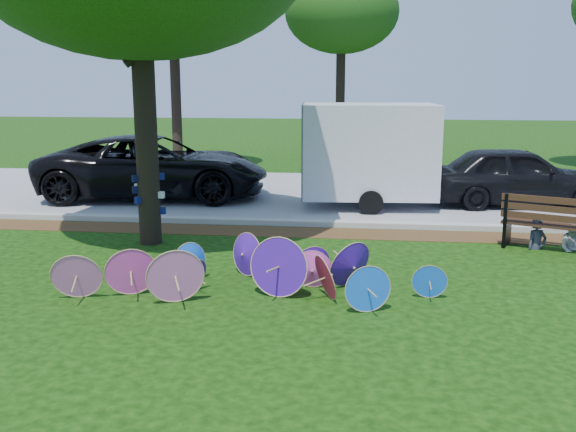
# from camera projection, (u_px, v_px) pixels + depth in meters

# --- Properties ---
(ground) EXTENTS (90.00, 90.00, 0.00)m
(ground) POSITION_uv_depth(u_px,v_px,m) (240.00, 301.00, 9.62)
(ground) COLOR black
(ground) RESTS_ON ground
(mulch_strip) EXTENTS (90.00, 1.00, 0.01)m
(mulch_strip) POSITION_uv_depth(u_px,v_px,m) (279.00, 232.00, 13.99)
(mulch_strip) COLOR #472D16
(mulch_strip) RESTS_ON ground
(curb) EXTENTS (90.00, 0.30, 0.12)m
(curb) POSITION_uv_depth(u_px,v_px,m) (282.00, 222.00, 14.65)
(curb) COLOR #B7B5AD
(curb) RESTS_ON ground
(street) EXTENTS (90.00, 8.00, 0.01)m
(street) POSITION_uv_depth(u_px,v_px,m) (300.00, 193.00, 18.70)
(street) COLOR gray
(street) RESTS_ON ground
(parasol_pile) EXTENTS (5.98, 2.06, 0.95)m
(parasol_pile) POSITION_uv_depth(u_px,v_px,m) (248.00, 270.00, 9.90)
(parasol_pile) COLOR pink
(parasol_pile) RESTS_ON ground
(black_van) EXTENTS (6.55, 3.57, 1.74)m
(black_van) POSITION_uv_depth(u_px,v_px,m) (154.00, 167.00, 17.83)
(black_van) COLOR black
(black_van) RESTS_ON ground
(dark_pickup) EXTENTS (4.75, 2.28, 1.56)m
(dark_pickup) POSITION_uv_depth(u_px,v_px,m) (516.00, 176.00, 16.77)
(dark_pickup) COLOR black
(dark_pickup) RESTS_ON ground
(cargo_trailer) EXTENTS (3.49, 2.35, 2.95)m
(cargo_trailer) POSITION_uv_depth(u_px,v_px,m) (369.00, 150.00, 16.50)
(cargo_trailer) COLOR silver
(cargo_trailer) RESTS_ON ground
(park_bench) EXTENTS (2.22, 1.51, 1.08)m
(park_bench) POSITION_uv_depth(u_px,v_px,m) (558.00, 223.00, 12.40)
(park_bench) COLOR black
(park_bench) RESTS_ON ground
(person_left) EXTENTS (0.50, 0.43, 1.17)m
(person_left) POSITION_uv_depth(u_px,v_px,m) (539.00, 220.00, 12.48)
(person_left) COLOR #353848
(person_left) RESTS_ON ground
(person_right) EXTENTS (0.67, 0.59, 1.17)m
(person_right) POSITION_uv_depth(u_px,v_px,m) (576.00, 221.00, 12.40)
(person_right) COLOR silver
(person_right) RESTS_ON ground
(bg_trees) EXTENTS (20.37, 7.52, 7.40)m
(bg_trees) POSITION_uv_depth(u_px,v_px,m) (382.00, 7.00, 22.87)
(bg_trees) COLOR black
(bg_trees) RESTS_ON ground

